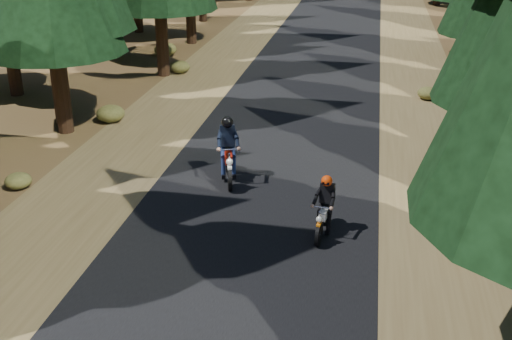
{
  "coord_description": "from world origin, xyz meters",
  "views": [
    {
      "loc": [
        2.54,
        -12.52,
        7.11
      ],
      "look_at": [
        0.0,
        1.5,
        1.1
      ],
      "focal_mm": 45.0,
      "sensor_mm": 36.0,
      "label": 1
    }
  ],
  "objects": [
    {
      "name": "rider_follow",
      "position": [
        -1.08,
        3.22,
        0.6
      ],
      "size": [
        1.11,
        2.08,
        1.77
      ],
      "rotation": [
        0.0,
        0.0,
        3.41
      ],
      "color": "#9A170A",
      "rests_on": "road"
    },
    {
      "name": "shoulder_r",
      "position": [
        4.6,
        5.0,
        0.0
      ],
      "size": [
        3.2,
        100.0,
        0.01
      ],
      "primitive_type": "cube",
      "color": "brown",
      "rests_on": "ground"
    },
    {
      "name": "rider_lead",
      "position": [
        1.74,
        0.57,
        0.48
      ],
      "size": [
        0.68,
        1.63,
        1.41
      ],
      "rotation": [
        0.0,
        0.0,
        3.01
      ],
      "color": "white",
      "rests_on": "road"
    },
    {
      "name": "ground",
      "position": [
        0.0,
        0.0,
        0.0
      ],
      "size": [
        120.0,
        120.0,
        0.0
      ],
      "primitive_type": "plane",
      "color": "#4D331B",
      "rests_on": "ground"
    },
    {
      "name": "shoulder_l",
      "position": [
        -4.6,
        5.0,
        0.0
      ],
      "size": [
        3.2,
        100.0,
        0.01
      ],
      "primitive_type": "cube",
      "color": "brown",
      "rests_on": "ground"
    },
    {
      "name": "road",
      "position": [
        0.0,
        5.0,
        0.01
      ],
      "size": [
        6.0,
        100.0,
        0.01
      ],
      "primitive_type": "cube",
      "color": "black",
      "rests_on": "ground"
    },
    {
      "name": "understory_shrubs",
      "position": [
        -0.4,
        8.06,
        0.28
      ],
      "size": [
        14.99,
        30.55,
        0.66
      ],
      "color": "#474C1E",
      "rests_on": "ground"
    }
  ]
}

